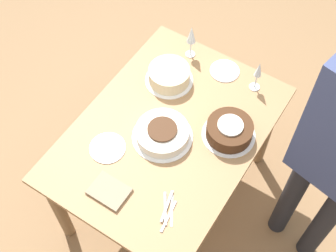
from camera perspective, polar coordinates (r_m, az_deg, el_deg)
The scene contains 11 objects.
ground_plane at distance 3.15m, azimuth 0.00°, elevation -8.16°, with size 12.00×12.00×0.00m, color #8E6B47.
dining_table at distance 2.58m, azimuth 0.00°, elevation -2.15°, with size 1.27×0.91×0.76m.
cake_center_white at distance 2.43m, azimuth -0.69°, elevation -0.89°, with size 0.32×0.32×0.08m.
cake_front_chocolate at distance 2.44m, azimuth 7.50°, elevation -0.54°, with size 0.28×0.28×0.10m.
cake_back_decorated at distance 2.64m, azimuth 0.14°, elevation 6.20°, with size 0.27×0.27×0.09m.
wine_glass_near at distance 2.59m, azimuth 10.95°, elevation 6.53°, with size 0.06×0.06×0.21m.
wine_glass_far at distance 2.69m, azimuth 2.87°, elevation 10.93°, with size 0.06×0.06×0.22m.
dessert_plate_left at distance 2.44m, azimuth -7.38°, elevation -2.67°, with size 0.19×0.19×0.01m.
dessert_plate_right at distance 2.74m, azimuth 6.93°, elevation 6.69°, with size 0.17×0.17×0.01m.
fork_pile at distance 2.26m, azimuth 0.01°, elevation -10.20°, with size 0.21×0.13×0.01m.
napkin_stack at distance 2.31m, azimuth -7.19°, elevation -7.88°, with size 0.14×0.19×0.02m.
Camera 1 is at (-1.12, -0.72, 2.85)m, focal length 50.00 mm.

